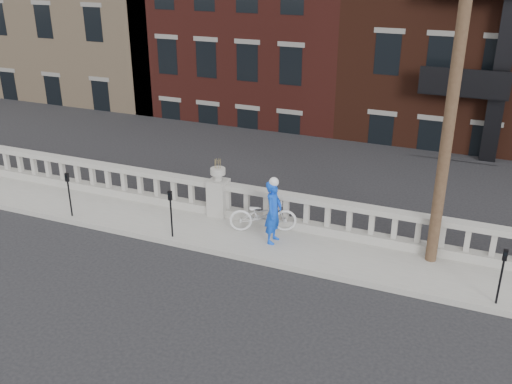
% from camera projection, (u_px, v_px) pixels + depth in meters
% --- Properties ---
extents(ground, '(120.00, 120.00, 0.00)m').
position_uv_depth(ground, '(147.00, 284.00, 13.80)').
color(ground, black).
rests_on(ground, ground).
extents(sidewalk, '(32.00, 2.20, 0.15)m').
position_uv_depth(sidewalk, '(204.00, 229.00, 16.32)').
color(sidewalk, gray).
rests_on(sidewalk, ground).
extents(balustrade, '(28.00, 0.34, 1.03)m').
position_uv_depth(balustrade, '(219.00, 199.00, 16.90)').
color(balustrade, gray).
rests_on(balustrade, sidewalk).
extents(planter_pedestal, '(0.55, 0.55, 1.76)m').
position_uv_depth(planter_pedestal, '(219.00, 193.00, 16.83)').
color(planter_pedestal, gray).
rests_on(planter_pedestal, sidewalk).
extents(lower_level, '(80.00, 44.00, 20.80)m').
position_uv_depth(lower_level, '(377.00, 43.00, 32.12)').
color(lower_level, '#605E59').
rests_on(lower_level, ground).
extents(utility_pole, '(1.60, 0.28, 10.00)m').
position_uv_depth(utility_pole, '(458.00, 59.00, 12.60)').
color(utility_pole, '#422D1E').
rests_on(utility_pole, sidewalk).
extents(parking_meter_a, '(0.10, 0.09, 1.36)m').
position_uv_depth(parking_meter_a, '(69.00, 190.00, 16.66)').
color(parking_meter_a, black).
rests_on(parking_meter_a, sidewalk).
extents(parking_meter_b, '(0.10, 0.09, 1.36)m').
position_uv_depth(parking_meter_b, '(171.00, 209.00, 15.43)').
color(parking_meter_b, black).
rests_on(parking_meter_b, sidewalk).
extents(parking_meter_c, '(0.10, 0.09, 1.36)m').
position_uv_depth(parking_meter_c, '(502.00, 270.00, 12.45)').
color(parking_meter_c, black).
rests_on(parking_meter_c, sidewalk).
extents(bicycle, '(1.99, 1.33, 0.99)m').
position_uv_depth(bicycle, '(263.00, 215.00, 15.91)').
color(bicycle, silver).
rests_on(bicycle, sidewalk).
extents(cyclist, '(0.43, 0.65, 1.76)m').
position_uv_depth(cyclist, '(273.00, 212.00, 15.15)').
color(cyclist, blue).
rests_on(cyclist, sidewalk).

